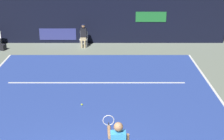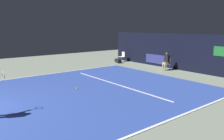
{
  "view_description": "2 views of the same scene",
  "coord_description": "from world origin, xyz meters",
  "px_view_note": "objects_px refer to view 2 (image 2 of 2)",
  "views": [
    {
      "loc": [
        0.66,
        -6.23,
        5.57
      ],
      "look_at": [
        0.67,
        5.76,
        1.09
      ],
      "focal_mm": 53.78,
      "sensor_mm": 36.0,
      "label": 1
    },
    {
      "loc": [
        9.17,
        -0.39,
        3.07
      ],
      "look_at": [
        0.55,
        6.37,
        0.96
      ],
      "focal_mm": 35.89,
      "sensor_mm": 36.0,
      "label": 2
    }
  ],
  "objects_px": {
    "equipment_bag": "(118,61)",
    "courtside_chair_near": "(122,56)",
    "line_judge_on_chair": "(166,61)",
    "tennis_ball": "(77,88)"
  },
  "relations": [
    {
      "from": "equipment_bag",
      "to": "courtside_chair_near",
      "type": "bearing_deg",
      "value": 129.97
    },
    {
      "from": "equipment_bag",
      "to": "line_judge_on_chair",
      "type": "bearing_deg",
      "value": 23.95
    },
    {
      "from": "courtside_chair_near",
      "to": "equipment_bag",
      "type": "distance_m",
      "value": 0.9
    },
    {
      "from": "line_judge_on_chair",
      "to": "courtside_chair_near",
      "type": "bearing_deg",
      "value": 177.86
    },
    {
      "from": "line_judge_on_chair",
      "to": "tennis_ball",
      "type": "xyz_separation_m",
      "value": [
        0.53,
        -7.64,
        -0.64
      ]
    },
    {
      "from": "courtside_chair_near",
      "to": "tennis_ball",
      "type": "height_order",
      "value": "courtside_chair_near"
    },
    {
      "from": "line_judge_on_chair",
      "to": "courtside_chair_near",
      "type": "distance_m",
      "value": 5.11
    },
    {
      "from": "line_judge_on_chair",
      "to": "equipment_bag",
      "type": "bearing_deg",
      "value": -173.18
    },
    {
      "from": "courtside_chair_near",
      "to": "equipment_bag",
      "type": "xyz_separation_m",
      "value": [
        0.32,
        -0.76,
        -0.34
      ]
    },
    {
      "from": "line_judge_on_chair",
      "to": "tennis_ball",
      "type": "relative_size",
      "value": 19.41
    }
  ]
}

